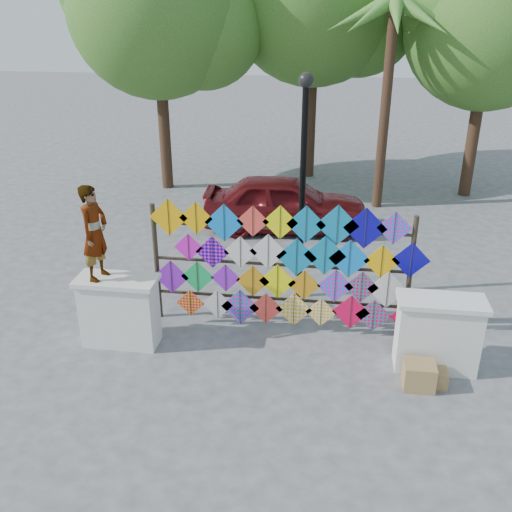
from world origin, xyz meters
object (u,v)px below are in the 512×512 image
(sedan, at_px, (285,203))
(lamppost, at_px, (303,170))
(vendor_woman, at_px, (94,233))
(kite_rack, at_px, (286,267))

(sedan, bearing_deg, lamppost, -174.15)
(vendor_woman, height_order, lamppost, lamppost)
(sedan, bearing_deg, vendor_woman, 152.08)
(sedan, relative_size, lamppost, 0.97)
(kite_rack, height_order, lamppost, lamppost)
(lamppost, bearing_deg, vendor_woman, -146.18)
(kite_rack, bearing_deg, vendor_woman, -163.44)
(vendor_woman, relative_size, lamppost, 0.37)
(sedan, height_order, lamppost, lamppost)
(lamppost, bearing_deg, sedan, 99.87)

